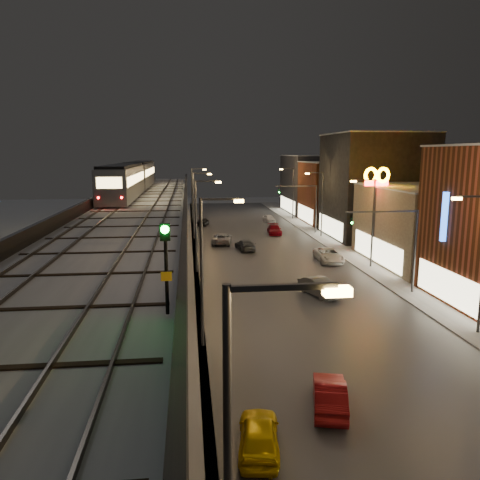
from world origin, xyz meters
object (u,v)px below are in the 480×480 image
car_mid_silver (222,239)px  car_mid_dark (245,245)px  car_onc_red (269,219)px  car_near_white (330,396)px  car_far_white (203,222)px  car_taxi (259,436)px  rail_signal (166,251)px  car_onc_dark (329,256)px  car_onc_silver (320,288)px  car_onc_white (274,230)px  subway_train (133,177)px

car_mid_silver → car_mid_dark: 4.95m
car_mid_dark → car_onc_red: size_ratio=1.17×
car_mid_dark → car_onc_red: (6.85, 22.57, 0.00)m
car_near_white → car_far_white: size_ratio=1.11×
car_taxi → car_far_white: bearing=-81.6°
car_near_white → car_onc_red: size_ratio=1.11×
car_taxi → car_far_white: 58.49m
rail_signal → car_mid_silver: size_ratio=0.57×
car_mid_dark → car_onc_dark: car_onc_dark is taller
car_mid_silver → rail_signal: bearing=92.1°
car_mid_dark → car_onc_silver: car_onc_silver is taller
car_onc_dark → car_onc_silver: bearing=-108.7°
car_mid_dark → car_onc_white: bearing=-125.1°
car_onc_silver → subway_train: bearing=103.5°
car_onc_red → subway_train: bearing=-153.1°
car_far_white → car_onc_dark: bearing=128.2°
car_taxi → car_onc_red: bearing=-92.0°
car_onc_white → car_onc_red: car_onc_white is taller
car_mid_silver → car_mid_dark: (2.47, -4.29, -0.06)m
car_mid_silver → car_onc_red: car_mid_silver is taller
car_mid_silver → car_onc_dark: (10.60, -11.42, 0.03)m
car_mid_dark → car_onc_white: car_onc_white is taller
car_near_white → rail_signal: bearing=50.9°
car_far_white → car_onc_dark: 30.11m
subway_train → car_onc_dark: 27.71m
car_onc_dark → car_mid_silver: bearing=134.5°
car_onc_red → car_taxi: bearing=-108.6°
car_taxi → car_mid_silver: car_mid_silver is taller
car_far_white → car_onc_red: 11.42m
car_near_white → car_mid_silver: car_mid_silver is taller
car_near_white → car_mid_dark: car_near_white is taller
car_mid_silver → car_onc_silver: bearing=113.6°
subway_train → car_far_white: size_ratio=10.19×
subway_train → car_taxi: 47.83m
car_mid_silver → car_far_white: 16.10m
car_near_white → car_far_white: car_near_white is taller
car_taxi → car_onc_dark: size_ratio=0.75×
car_far_white → car_onc_white: car_onc_white is taller
rail_signal → car_onc_silver: (11.20, 21.95, -7.91)m
rail_signal → car_taxi: bearing=37.7°
rail_signal → car_mid_silver: bearing=83.8°
car_mid_silver → car_onc_dark: bearing=141.2°
car_onc_silver → car_onc_red: 41.45m
car_mid_dark → car_onc_dark: bearing=131.1°
car_taxi → car_onc_white: (9.68, 48.86, -0.01)m
car_mid_silver → car_onc_white: (8.02, 6.37, -0.04)m
subway_train → car_taxi: (9.65, -46.20, -7.79)m
car_mid_silver → car_onc_red: size_ratio=1.34×
car_mid_silver → car_onc_silver: car_onc_silver is taller
car_mid_silver → car_far_white: bearing=-75.0°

